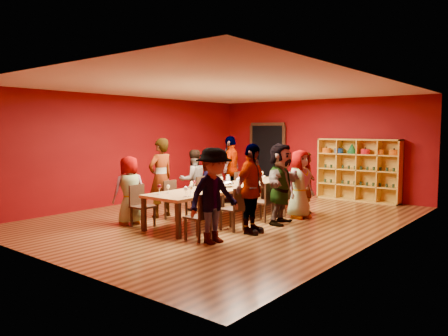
{
  "coord_description": "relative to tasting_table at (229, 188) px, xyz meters",
  "views": [
    {
      "loc": [
        6.25,
        -7.96,
        2.06
      ],
      "look_at": [
        -0.25,
        0.12,
        1.15
      ],
      "focal_mm": 35.0,
      "sensor_mm": 36.0,
      "label": 1
    }
  ],
  "objects": [
    {
      "name": "chair_person_left_2",
      "position": [
        -0.91,
        0.2,
        -0.2
      ],
      "size": [
        0.42,
        0.42,
        0.89
      ],
      "color": "black",
      "rests_on": "ground"
    },
    {
      "name": "person_left_0",
      "position": [
        -1.26,
        -1.91,
        0.05
      ],
      "size": [
        0.59,
        0.81,
        1.5
      ],
      "primitive_type": "imported",
      "rotation": [
        0.0,
        0.0,
        -1.86
      ],
      "color": "#444549",
      "rests_on": "ground"
    },
    {
      "name": "wine_glass_20",
      "position": [
        -0.04,
        -1.24,
        0.18
      ],
      "size": [
        0.07,
        0.07,
        0.18
      ],
      "color": "white",
      "rests_on": "tasting_table"
    },
    {
      "name": "wine_glass_5",
      "position": [
        0.1,
        0.25,
        0.2
      ],
      "size": [
        0.09,
        0.09,
        0.21
      ],
      "color": "white",
      "rests_on": "tasting_table"
    },
    {
      "name": "person_left_2",
      "position": [
        -1.32,
        0.2,
        0.08
      ],
      "size": [
        0.69,
        0.86,
        1.55
      ],
      "primitive_type": "imported",
      "rotation": [
        0.0,
        0.0,
        -1.99
      ],
      "color": "black",
      "rests_on": "ground"
    },
    {
      "name": "wine_glass_9",
      "position": [
        -0.36,
        1.92,
        0.18
      ],
      "size": [
        0.07,
        0.07,
        0.18
      ],
      "color": "white",
      "rests_on": "tasting_table"
    },
    {
      "name": "wine_glass_6",
      "position": [
        -0.27,
        -1.69,
        0.18
      ],
      "size": [
        0.07,
        0.07,
        0.18
      ],
      "color": "white",
      "rests_on": "tasting_table"
    },
    {
      "name": "chair_person_right_0",
      "position": [
        0.91,
        -1.99,
        -0.2
      ],
      "size": [
        0.42,
        0.42,
        0.89
      ],
      "color": "black",
      "rests_on": "ground"
    },
    {
      "name": "shelving_unit",
      "position": [
        1.4,
        4.32,
        0.28
      ],
      "size": [
        2.4,
        0.4,
        1.8
      ],
      "color": "gold",
      "rests_on": "ground"
    },
    {
      "name": "person_right_0",
      "position": [
        1.22,
        -1.99,
        0.17
      ],
      "size": [
        0.61,
        1.18,
        1.74
      ],
      "primitive_type": "imported",
      "rotation": [
        0.0,
        0.0,
        1.44
      ],
      "color": "#536FAB",
      "rests_on": "ground"
    },
    {
      "name": "wine_glass_8",
      "position": [
        -0.28,
        -0.98,
        0.18
      ],
      "size": [
        0.07,
        0.07,
        0.18
      ],
      "color": "white",
      "rests_on": "tasting_table"
    },
    {
      "name": "room_shell",
      "position": [
        0.0,
        0.0,
        0.8
      ],
      "size": [
        7.1,
        9.1,
        3.04
      ],
      "color": "#5B3518",
      "rests_on": "ground"
    },
    {
      "name": "chair_person_right_3",
      "position": [
        0.91,
        1.02,
        -0.2
      ],
      "size": [
        0.42,
        0.42,
        0.89
      ],
      "color": "black",
      "rests_on": "ground"
    },
    {
      "name": "chair_person_left_3",
      "position": [
        -0.91,
        0.78,
        -0.2
      ],
      "size": [
        0.42,
        0.42,
        0.89
      ],
      "color": "black",
      "rests_on": "ground"
    },
    {
      "name": "wine_glass_22",
      "position": [
        0.31,
        -0.06,
        0.21
      ],
      "size": [
        0.09,
        0.09,
        0.22
      ],
      "color": "white",
      "rests_on": "tasting_table"
    },
    {
      "name": "wine_glass_3",
      "position": [
        -0.09,
        -0.54,
        0.21
      ],
      "size": [
        0.09,
        0.09,
        0.22
      ],
      "color": "white",
      "rests_on": "tasting_table"
    },
    {
      "name": "wine_bottle",
      "position": [
        0.23,
        1.61,
        0.18
      ],
      "size": [
        0.1,
        0.1,
        0.35
      ],
      "color": "#123316",
      "rests_on": "tasting_table"
    },
    {
      "name": "carafe_a",
      "position": [
        -0.13,
        0.13,
        0.16
      ],
      "size": [
        0.1,
        0.1,
        0.25
      ],
      "color": "white",
      "rests_on": "tasting_table"
    },
    {
      "name": "wine_glass_18",
      "position": [
        -0.26,
        0.04,
        0.19
      ],
      "size": [
        0.08,
        0.08,
        0.2
      ],
      "color": "white",
      "rests_on": "tasting_table"
    },
    {
      "name": "wine_glass_11",
      "position": [
        0.37,
        -1.7,
        0.21
      ],
      "size": [
        0.09,
        0.09,
        0.22
      ],
      "color": "white",
      "rests_on": "tasting_table"
    },
    {
      "name": "wine_glass_13",
      "position": [
        -0.29,
        -1.92,
        0.2
      ],
      "size": [
        0.08,
        0.08,
        0.21
      ],
      "color": "white",
      "rests_on": "tasting_table"
    },
    {
      "name": "chair_person_left_0",
      "position": [
        -0.91,
        -1.91,
        -0.2
      ],
      "size": [
        0.42,
        0.42,
        0.89
      ],
      "color": "black",
      "rests_on": "ground"
    },
    {
      "name": "spittoon_bowl",
      "position": [
        0.08,
        -0.16,
        0.12
      ],
      "size": [
        0.31,
        0.31,
        0.17
      ],
      "primitive_type": "ellipsoid",
      "color": "silver",
      "rests_on": "tasting_table"
    },
    {
      "name": "wine_glass_2",
      "position": [
        -0.35,
        0.87,
        0.2
      ],
      "size": [
        0.09,
        0.09,
        0.21
      ],
      "color": "white",
      "rests_on": "tasting_table"
    },
    {
      "name": "person_right_3",
      "position": [
        1.31,
        1.02,
        0.1
      ],
      "size": [
        0.58,
        0.85,
        1.59
      ],
      "primitive_type": "imported",
      "rotation": [
        0.0,
        0.0,
        1.36
      ],
      "color": "beige",
      "rests_on": "ground"
    },
    {
      "name": "person_right_4",
      "position": [
        1.19,
        1.57,
        0.06
      ],
      "size": [
        0.57,
        0.66,
        1.52
      ],
      "primitive_type": "imported",
      "rotation": [
        0.0,
        0.0,
        1.92
      ],
      "color": "#16183D",
      "rests_on": "ground"
    },
    {
      "name": "wine_glass_15",
      "position": [
        -0.28,
        -0.1,
        0.2
      ],
      "size": [
        0.08,
        0.08,
        0.2
      ],
      "color": "white",
      "rests_on": "tasting_table"
    },
    {
      "name": "wine_glass_16",
      "position": [
        -0.34,
        1.6,
        0.2
      ],
      "size": [
        0.08,
        0.08,
        0.21
      ],
      "color": "white",
      "rests_on": "tasting_table"
    },
    {
      "name": "wine_glass_7",
      "position": [
        0.35,
        -1.82,
        0.2
      ],
      "size": [
        0.08,
        0.08,
        0.2
      ],
      "color": "white",
      "rests_on": "tasting_table"
    },
    {
      "name": "wine_glass_14",
      "position": [
        -0.32,
        -0.84,
        0.19
      ],
      "size": [
        0.07,
        0.07,
        0.19
      ],
      "color": "white",
      "rests_on": "tasting_table"
    },
    {
      "name": "doorway",
      "position": [
        -1.8,
        4.43,
        0.42
      ],
      "size": [
        1.4,
        0.17,
        2.3
      ],
      "color": "black",
      "rests_on": "ground"
    },
    {
      "name": "person_left_4",
      "position": [
        -1.31,
        1.75,
        0.25
      ],
      "size": [
        0.85,
        1.21,
        1.89
      ],
      "primitive_type": "imported",
      "rotation": [
        0.0,
        0.0,
        -1.23
      ],
      "color": "#161C3D",
      "rests_on": "ground"
    },
    {
      "name": "person_right_1",
      "position": [
        1.31,
        -0.95,
        0.2
      ],
      "size": [
        0.6,
        1.1,
        1.79
      ],
      "primitive_type": "imported",
      "rotation": [
        0.0,
        0.0,
        1.69
      ],
      "color": "silver",
      "rests_on": "ground"
    },
    {
      "name": "wine_glass_10",
      "position": [
        0.31,
        -1.03,
        0.19
      ],
      "size": [
        0.08,
        0.08,
        0.19
      ],
      "color": "white",
      "rests_on": "tasting_table"
    },
    {
      "name": "chair_person_right_4",
      "position": [
        0.91,
        1.57,
        -0.2
      ],
      "size": [
        0.42,
        0.42,
        0.89
      ],
      "color": "black",
      "rests_on": "ground"
    },
    {
      "name": "wine_glass_21",
      "position": [
        0.33,
        1.72,
        0.2
      ],
      "size": [
        0.08,
        0.08,
        0.21
      ],
      "color": "white",
      "rests_on": "tasting_table"
    },
    {
      "name": "person_left_3",
      "position": [
        -1.25,
        0.78,
        0.1
      ],
      "size": [
        0.51,
        1.06,
        1.59
      ],
      "primitive_type": "imported",
      "rotation": [
        0.0,
        0.0,
        -1.65
      ],
      "color": "#5783B3",
      "rests_on": "ground"
    },
    {
      "name": "tasting_table",
      "position": [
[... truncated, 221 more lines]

